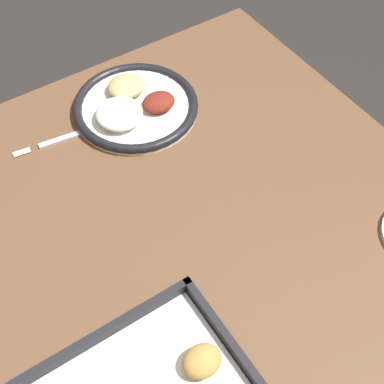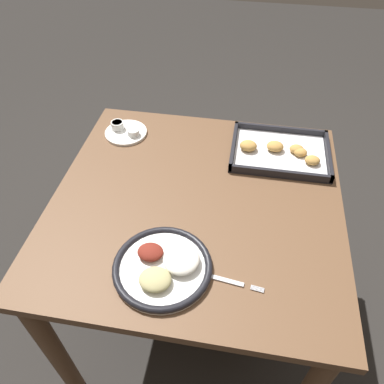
{
  "view_description": "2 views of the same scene",
  "coord_description": "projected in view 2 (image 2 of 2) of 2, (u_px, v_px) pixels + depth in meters",
  "views": [
    {
      "loc": [
        0.31,
        0.49,
        1.53
      ],
      "look_at": [
        -0.01,
        0.0,
        0.76
      ],
      "focal_mm": 50.0,
      "sensor_mm": 36.0,
      "label": 1
    },
    {
      "loc": [
        0.12,
        -0.8,
        1.58
      ],
      "look_at": [
        -0.01,
        0.0,
        0.76
      ],
      "focal_mm": 35.0,
      "sensor_mm": 36.0,
      "label": 2
    }
  ],
  "objects": [
    {
      "name": "dinner_plate",
      "position": [
        164.0,
        266.0,
        0.99
      ],
      "size": [
        0.27,
        0.27,
        0.05
      ],
      "color": "white",
      "rests_on": "dining_table"
    },
    {
      "name": "fork",
      "position": [
        222.0,
        280.0,
        0.97
      ],
      "size": [
        0.2,
        0.04,
        0.0
      ],
      "rotation": [
        0.0,
        0.0,
        -0.13
      ],
      "color": "silver",
      "rests_on": "dining_table"
    },
    {
      "name": "saucer_plate",
      "position": [
        125.0,
        131.0,
        1.41
      ],
      "size": [
        0.16,
        0.16,
        0.04
      ],
      "color": "white",
      "rests_on": "dining_table"
    },
    {
      "name": "ground_plane",
      "position": [
        195.0,
        309.0,
        1.7
      ],
      "size": [
        8.0,
        8.0,
        0.0
      ],
      "primitive_type": "plane",
      "color": "#282623"
    },
    {
      "name": "dining_table",
      "position": [
        196.0,
        224.0,
        1.26
      ],
      "size": [
        0.91,
        0.89,
        0.73
      ],
      "color": "brown",
      "rests_on": "ground_plane"
    },
    {
      "name": "baking_tray",
      "position": [
        280.0,
        151.0,
        1.32
      ],
      "size": [
        0.34,
        0.26,
        0.04
      ],
      "color": "black",
      "rests_on": "dining_table"
    }
  ]
}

